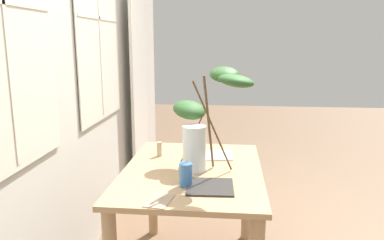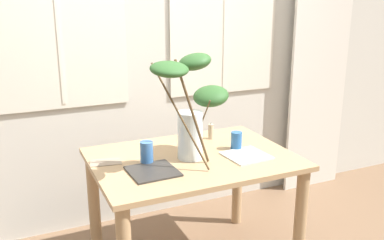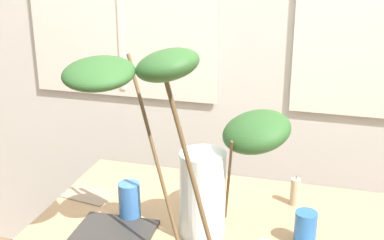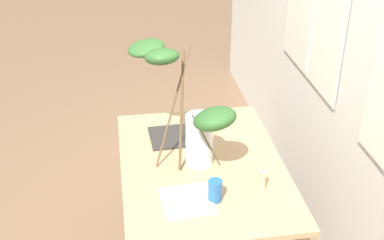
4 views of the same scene
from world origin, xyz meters
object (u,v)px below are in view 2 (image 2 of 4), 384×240
dining_table (193,178)px  plate_square_right (246,155)px  pillar_candle (211,132)px  drinking_glass_blue_right (236,141)px  plate_square_left (153,171)px  drinking_glass_blue_left (147,153)px  vase_with_branches (194,108)px

dining_table → plate_square_right: plate_square_right is taller
pillar_candle → dining_table: bearing=-134.1°
drinking_glass_blue_right → pillar_candle: same height
plate_square_left → plate_square_right: bearing=0.1°
dining_table → drinking_glass_blue_right: (0.31, 0.01, 0.20)m
plate_square_left → drinking_glass_blue_right: bearing=12.7°
plate_square_right → drinking_glass_blue_right: bearing=86.9°
dining_table → drinking_glass_blue_left: size_ratio=9.09×
vase_with_branches → drinking_glass_blue_right: bearing=12.1°
dining_table → pillar_candle: 0.42m
vase_with_branches → plate_square_right: (0.33, -0.07, -0.32)m
plate_square_left → plate_square_right: (0.61, 0.00, -0.00)m
pillar_candle → drinking_glass_blue_left: bearing=-155.0°
dining_table → plate_square_left: (-0.31, -0.13, 0.15)m
plate_square_left → pillar_candle: 0.69m
drinking_glass_blue_right → plate_square_left: size_ratio=0.44×
drinking_glass_blue_right → plate_square_left: bearing=-167.3°
plate_square_left → plate_square_right: 0.61m
dining_table → vase_with_branches: vase_with_branches is taller
drinking_glass_blue_right → drinking_glass_blue_left: bearing=179.9°
plate_square_right → plate_square_left: bearing=-179.9°
dining_table → drinking_glass_blue_left: drinking_glass_blue_left is taller
drinking_glass_blue_right → plate_square_left: (-0.62, -0.14, -0.05)m
dining_table → vase_with_branches: bearing=-108.2°
drinking_glass_blue_right → pillar_candle: size_ratio=1.00×
dining_table → drinking_glass_blue_right: bearing=1.6°
dining_table → plate_square_left: size_ratio=4.68×
dining_table → drinking_glass_blue_left: 0.36m
drinking_glass_blue_left → plate_square_left: size_ratio=0.52×
plate_square_right → dining_table: bearing=156.9°
drinking_glass_blue_left → pillar_candle: size_ratio=1.16×
drinking_glass_blue_left → plate_square_left: drinking_glass_blue_left is taller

